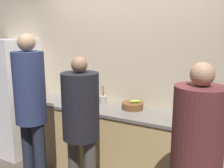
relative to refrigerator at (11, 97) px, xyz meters
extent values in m
cube|color=#C6B293|center=(1.85, 0.35, 0.42)|extent=(5.20, 0.06, 2.60)
cube|color=tan|center=(1.85, 0.07, -0.43)|extent=(2.68, 0.57, 0.90)
cube|color=slate|center=(1.85, 0.07, 0.04)|extent=(2.71, 0.60, 0.03)
cube|color=white|center=(0.00, 0.00, 0.00)|extent=(0.73, 0.67, 1.76)
cylinder|color=#232838|center=(1.03, -0.68, -0.44)|extent=(0.13, 0.13, 0.89)
cylinder|color=#232838|center=(1.22, -0.68, -0.44)|extent=(0.13, 0.13, 0.89)
cylinder|color=navy|center=(1.13, -0.68, 0.40)|extent=(0.34, 0.34, 0.78)
sphere|color=tan|center=(1.13, -0.68, 0.88)|extent=(0.19, 0.19, 0.19)
cylinder|color=black|center=(1.71, -0.57, 0.25)|extent=(0.38, 0.38, 0.69)
sphere|color=#936B4C|center=(1.71, -0.57, 0.67)|extent=(0.16, 0.16, 0.16)
cylinder|color=brown|center=(2.90, -0.81, 0.27)|extent=(0.37, 0.37, 0.70)
sphere|color=tan|center=(2.90, -0.81, 0.70)|extent=(0.17, 0.17, 0.17)
cylinder|color=brown|center=(1.98, 0.15, 0.10)|extent=(0.27, 0.27, 0.08)
ellipsoid|color=#99BC38|center=(2.02, 0.15, 0.16)|extent=(0.15, 0.12, 0.04)
cylinder|color=#ADA393|center=(1.56, 0.15, 0.11)|extent=(0.10, 0.10, 0.11)
cylinder|color=#99754C|center=(1.55, 0.15, 0.21)|extent=(0.01, 0.05, 0.20)
cylinder|color=#99754C|center=(1.57, 0.15, 0.21)|extent=(0.03, 0.04, 0.20)
cylinder|color=#99754C|center=(1.56, 0.14, 0.21)|extent=(0.04, 0.01, 0.20)
cylinder|color=silver|center=(1.25, -0.06, 0.11)|extent=(0.06, 0.06, 0.11)
cylinder|color=silver|center=(1.25, -0.06, 0.18)|extent=(0.03, 0.03, 0.03)
cylinder|color=black|center=(1.25, -0.06, 0.21)|extent=(0.03, 0.03, 0.01)
cylinder|color=#335184|center=(1.17, 0.26, 0.10)|extent=(0.09, 0.09, 0.08)
cylinder|color=beige|center=(2.82, 0.16, 0.11)|extent=(0.12, 0.12, 0.10)
sphere|color=#2D6B33|center=(2.82, 0.16, 0.22)|extent=(0.15, 0.15, 0.15)
camera|label=1|loc=(3.14, -2.57, 0.98)|focal=40.00mm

